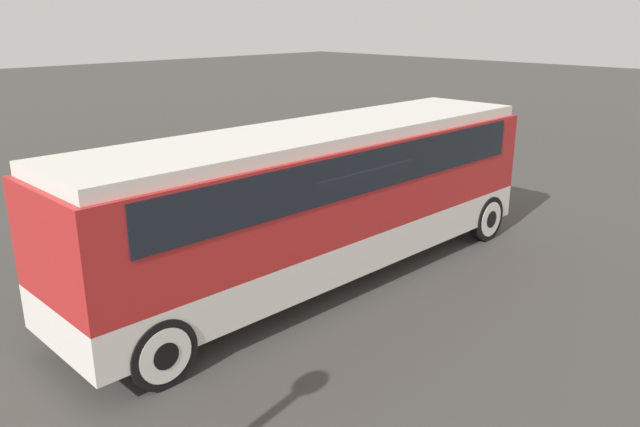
# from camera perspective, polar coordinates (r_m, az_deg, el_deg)

# --- Properties ---
(ground_plane) EXTENTS (120.00, 120.00, 0.00)m
(ground_plane) POSITION_cam_1_polar(r_m,az_deg,el_deg) (12.76, 0.00, -6.02)
(ground_plane) COLOR #423F3D
(tour_bus) EXTENTS (10.68, 2.52, 3.12)m
(tour_bus) POSITION_cam_1_polar(r_m,az_deg,el_deg) (12.19, 0.32, 2.24)
(tour_bus) COLOR silver
(tour_bus) RESTS_ON ground_plane
(parked_car_near) EXTENTS (4.53, 1.88, 1.34)m
(parked_car_near) POSITION_cam_1_polar(r_m,az_deg,el_deg) (16.05, -11.22, 1.24)
(parked_car_near) COLOR black
(parked_car_near) RESTS_ON ground_plane
(parked_car_mid) EXTENTS (4.71, 1.96, 1.43)m
(parked_car_mid) POSITION_cam_1_polar(r_m,az_deg,el_deg) (20.83, -7.80, 5.28)
(parked_car_mid) COLOR silver
(parked_car_mid) RESTS_ON ground_plane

